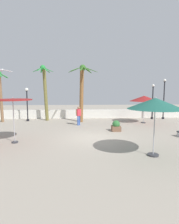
% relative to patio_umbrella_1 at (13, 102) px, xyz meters
% --- Properties ---
extents(ground_plane, '(56.00, 56.00, 0.00)m').
position_rel_patio_umbrella_1_xyz_m(ground_plane, '(4.82, 0.91, -2.53)').
color(ground_plane, '#9E9384').
extents(boundary_wall, '(25.20, 0.30, 0.98)m').
position_rel_patio_umbrella_1_xyz_m(boundary_wall, '(4.82, 9.82, -2.04)').
color(boundary_wall, silver).
rests_on(boundary_wall, ground_plane).
extents(patio_umbrella_1, '(2.26, 2.26, 2.82)m').
position_rel_patio_umbrella_1_xyz_m(patio_umbrella_1, '(0.00, 0.00, 0.00)').
color(patio_umbrella_1, '#333338').
rests_on(patio_umbrella_1, ground_plane).
extents(patio_umbrella_2, '(2.85, 2.85, 2.72)m').
position_rel_patio_umbrella_1_xyz_m(patio_umbrella_2, '(10.27, 6.32, -0.12)').
color(patio_umbrella_2, '#333338').
rests_on(patio_umbrella_2, ground_plane).
extents(patio_umbrella_3, '(2.67, 2.67, 2.90)m').
position_rel_patio_umbrella_1_xyz_m(patio_umbrella_3, '(7.63, -2.63, 0.05)').
color(patio_umbrella_3, '#333338').
rests_on(patio_umbrella_3, ground_plane).
extents(palm_tree_0, '(2.21, 2.13, 5.82)m').
position_rel_patio_umbrella_1_xyz_m(palm_tree_0, '(0.35, 8.40, 0.99)').
color(palm_tree_0, brown).
rests_on(palm_tree_0, ground_plane).
extents(palm_tree_1, '(3.05, 3.07, 5.74)m').
position_rel_patio_umbrella_1_xyz_m(palm_tree_1, '(4.23, 7.27, 1.01)').
color(palm_tree_1, brown).
rests_on(palm_tree_1, ground_plane).
extents(palm_tree_2, '(1.99, 1.89, 5.11)m').
position_rel_patio_umbrella_1_xyz_m(palm_tree_2, '(-3.91, 7.64, 0.62)').
color(palm_tree_2, brown).
rests_on(palm_tree_2, ground_plane).
extents(lamp_post_0, '(0.30, 0.30, 3.87)m').
position_rel_patio_umbrella_1_xyz_m(lamp_post_0, '(12.10, 8.76, -0.44)').
color(lamp_post_0, black).
rests_on(lamp_post_0, ground_plane).
extents(lamp_post_1, '(0.34, 0.34, 3.46)m').
position_rel_patio_umbrella_1_xyz_m(lamp_post_1, '(-1.46, 8.09, -0.50)').
color(lamp_post_1, black).
rests_on(lamp_post_1, ground_plane).
extents(lamp_post_2, '(0.31, 0.31, 4.46)m').
position_rel_patio_umbrella_1_xyz_m(lamp_post_2, '(13.36, 8.72, -0.09)').
color(lamp_post_2, black).
rests_on(lamp_post_2, ground_plane).
extents(guest_0, '(0.50, 0.38, 1.74)m').
position_rel_patio_umbrella_1_xyz_m(guest_0, '(3.90, 5.47, -1.47)').
color(guest_0, '#3359B2').
rests_on(guest_0, ground_plane).
extents(seagull_0, '(0.99, 1.14, 0.14)m').
position_rel_patio_umbrella_1_xyz_m(seagull_0, '(-0.52, -0.18, 1.84)').
color(seagull_0, white).
extents(planter, '(0.70, 0.70, 0.85)m').
position_rel_patio_umbrella_1_xyz_m(planter, '(6.87, 2.93, -2.15)').
color(planter, brown).
rests_on(planter, ground_plane).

